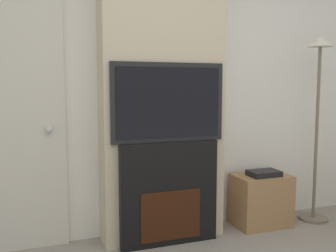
{
  "coord_description": "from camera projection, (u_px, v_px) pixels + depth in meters",
  "views": [
    {
      "loc": [
        -1.01,
        -1.11,
        1.29
      ],
      "look_at": [
        0.0,
        1.7,
        0.97
      ],
      "focal_mm": 40.0,
      "sensor_mm": 36.0,
      "label": 1
    }
  ],
  "objects": [
    {
      "name": "wall_back",
      "position": [
        155.0,
        79.0,
        3.27
      ],
      "size": [
        6.0,
        0.06,
        2.7
      ],
      "color": "silver",
      "rests_on": "ground_plane"
    },
    {
      "name": "fireplace",
      "position": [
        168.0,
        193.0,
        3.06
      ],
      "size": [
        0.82,
        0.15,
        0.85
      ],
      "color": "black",
      "rests_on": "ground_plane"
    },
    {
      "name": "floor_lamp",
      "position": [
        318.0,
        97.0,
        3.51
      ],
      "size": [
        0.27,
        0.27,
        1.75
      ],
      "color": "#726651",
      "rests_on": "ground_plane"
    },
    {
      "name": "entry_door",
      "position": [
        7.0,
        125.0,
        2.85
      ],
      "size": [
        0.87,
        0.09,
        1.98
      ],
      "color": "beige",
      "rests_on": "ground_plane"
    },
    {
      "name": "chimney_breast",
      "position": [
        162.0,
        79.0,
        3.1
      ],
      "size": [
        1.02,
        0.3,
        2.7
      ],
      "color": "beige",
      "rests_on": "ground_plane"
    },
    {
      "name": "media_stand",
      "position": [
        261.0,
        199.0,
        3.47
      ],
      "size": [
        0.5,
        0.34,
        0.52
      ],
      "color": "#997047",
      "rests_on": "ground_plane"
    },
    {
      "name": "television",
      "position": [
        168.0,
        102.0,
        2.97
      ],
      "size": [
        0.93,
        0.07,
        0.63
      ],
      "color": "black",
      "rests_on": "fireplace"
    }
  ]
}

